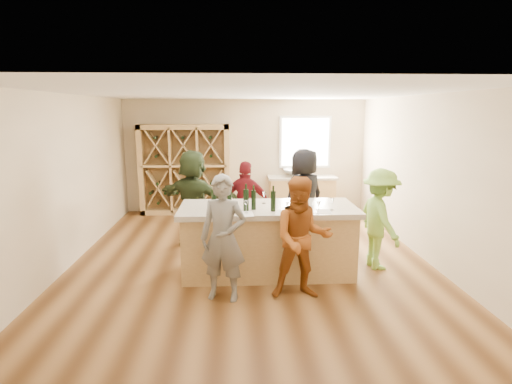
{
  "coord_description": "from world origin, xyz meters",
  "views": [
    {
      "loc": [
        -0.24,
        -6.54,
        2.53
      ],
      "look_at": [
        0.1,
        0.2,
        1.15
      ],
      "focal_mm": 28.0,
      "sensor_mm": 36.0,
      "label": 1
    }
  ],
  "objects_px": {
    "person_near_left": "(223,238)",
    "wine_bottle_f": "(273,201)",
    "tasting_counter_base": "(268,242)",
    "person_far_right": "(304,197)",
    "sink": "(294,173)",
    "person_far_mid": "(246,204)",
    "wine_bottle_d": "(246,200)",
    "person_near_right": "(302,238)",
    "wine_bottle_a": "(214,199)",
    "wine_rack": "(185,170)",
    "wine_bottle_b": "(222,202)",
    "person_server": "(380,219)",
    "wine_bottle_e": "(254,200)",
    "person_far_left": "(194,198)",
    "wine_bottle_c": "(230,199)"
  },
  "relations": [
    {
      "from": "person_near_left",
      "to": "wine_bottle_f",
      "type": "height_order",
      "value": "person_near_left"
    },
    {
      "from": "tasting_counter_base",
      "to": "person_far_right",
      "type": "distance_m",
      "value": 1.7
    },
    {
      "from": "sink",
      "to": "person_far_mid",
      "type": "bearing_deg",
      "value": -117.02
    },
    {
      "from": "person_near_left",
      "to": "person_far_right",
      "type": "bearing_deg",
      "value": 70.92
    },
    {
      "from": "person_near_left",
      "to": "person_far_right",
      "type": "relative_size",
      "value": 0.94
    },
    {
      "from": "wine_bottle_d",
      "to": "person_far_right",
      "type": "xyz_separation_m",
      "value": [
        1.15,
        1.7,
        -0.33
      ]
    },
    {
      "from": "tasting_counter_base",
      "to": "person_far_right",
      "type": "xyz_separation_m",
      "value": [
        0.81,
        1.44,
        0.41
      ]
    },
    {
      "from": "person_near_right",
      "to": "wine_bottle_f",
      "type": "height_order",
      "value": "person_near_right"
    },
    {
      "from": "wine_bottle_a",
      "to": "person_near_left",
      "type": "height_order",
      "value": "person_near_left"
    },
    {
      "from": "wine_rack",
      "to": "wine_bottle_b",
      "type": "distance_m",
      "value": 4.24
    },
    {
      "from": "tasting_counter_base",
      "to": "person_server",
      "type": "height_order",
      "value": "person_server"
    },
    {
      "from": "wine_bottle_d",
      "to": "person_far_right",
      "type": "distance_m",
      "value": 2.08
    },
    {
      "from": "wine_rack",
      "to": "wine_bottle_e",
      "type": "xyz_separation_m",
      "value": [
        1.52,
        -4.02,
        0.12
      ]
    },
    {
      "from": "person_server",
      "to": "person_far_right",
      "type": "height_order",
      "value": "person_far_right"
    },
    {
      "from": "sink",
      "to": "wine_bottle_b",
      "type": "height_order",
      "value": "wine_bottle_b"
    },
    {
      "from": "wine_bottle_b",
      "to": "person_near_left",
      "type": "relative_size",
      "value": 0.17
    },
    {
      "from": "wine_bottle_a",
      "to": "wine_bottle_e",
      "type": "relative_size",
      "value": 1.05
    },
    {
      "from": "person_far_right",
      "to": "person_far_left",
      "type": "xyz_separation_m",
      "value": [
        -2.1,
        -0.07,
        0.0
      ]
    },
    {
      "from": "person_far_right",
      "to": "wine_bottle_f",
      "type": "height_order",
      "value": "person_far_right"
    },
    {
      "from": "wine_rack",
      "to": "person_far_mid",
      "type": "bearing_deg",
      "value": -60.33
    },
    {
      "from": "tasting_counter_base",
      "to": "person_far_left",
      "type": "height_order",
      "value": "person_far_left"
    },
    {
      "from": "wine_bottle_e",
      "to": "person_server",
      "type": "height_order",
      "value": "person_server"
    },
    {
      "from": "person_far_mid",
      "to": "wine_bottle_d",
      "type": "bearing_deg",
      "value": 106.19
    },
    {
      "from": "wine_bottle_e",
      "to": "wine_bottle_f",
      "type": "xyz_separation_m",
      "value": [
        0.28,
        -0.12,
        0.01
      ]
    },
    {
      "from": "person_near_right",
      "to": "person_server",
      "type": "relative_size",
      "value": 1.03
    },
    {
      "from": "sink",
      "to": "wine_bottle_d",
      "type": "relative_size",
      "value": 1.68
    },
    {
      "from": "wine_rack",
      "to": "wine_bottle_d",
      "type": "height_order",
      "value": "wine_rack"
    },
    {
      "from": "wine_rack",
      "to": "person_far_right",
      "type": "relative_size",
      "value": 1.2
    },
    {
      "from": "wine_rack",
      "to": "person_near_right",
      "type": "bearing_deg",
      "value": -65.56
    },
    {
      "from": "wine_rack",
      "to": "person_near_left",
      "type": "distance_m",
      "value": 4.83
    },
    {
      "from": "wine_bottle_c",
      "to": "wine_bottle_f",
      "type": "distance_m",
      "value": 0.67
    },
    {
      "from": "wine_rack",
      "to": "sink",
      "type": "xyz_separation_m",
      "value": [
        2.7,
        -0.07,
        -0.09
      ]
    },
    {
      "from": "wine_bottle_c",
      "to": "wine_bottle_d",
      "type": "bearing_deg",
      "value": -34.61
    },
    {
      "from": "sink",
      "to": "person_near_left",
      "type": "xyz_separation_m",
      "value": [
        -1.62,
        -4.63,
        -0.15
      ]
    },
    {
      "from": "person_server",
      "to": "person_far_left",
      "type": "height_order",
      "value": "person_far_left"
    },
    {
      "from": "tasting_counter_base",
      "to": "person_far_mid",
      "type": "relative_size",
      "value": 1.61
    },
    {
      "from": "wine_bottle_e",
      "to": "person_far_mid",
      "type": "height_order",
      "value": "person_far_mid"
    },
    {
      "from": "person_server",
      "to": "person_near_right",
      "type": "bearing_deg",
      "value": 117.14
    },
    {
      "from": "sink",
      "to": "person_far_right",
      "type": "xyz_separation_m",
      "value": [
        -0.15,
        -2.33,
        -0.1
      ]
    },
    {
      "from": "wine_rack",
      "to": "wine_bottle_e",
      "type": "bearing_deg",
      "value": -69.33
    },
    {
      "from": "sink",
      "to": "wine_bottle_a",
      "type": "bearing_deg",
      "value": -114.7
    },
    {
      "from": "person_server",
      "to": "wine_rack",
      "type": "bearing_deg",
      "value": 36.1
    },
    {
      "from": "wine_bottle_a",
      "to": "wine_bottle_b",
      "type": "distance_m",
      "value": 0.21
    },
    {
      "from": "person_near_right",
      "to": "wine_bottle_a",
      "type": "bearing_deg",
      "value": 148.08
    },
    {
      "from": "wine_bottle_e",
      "to": "person_near_right",
      "type": "xyz_separation_m",
      "value": [
        0.62,
        -0.69,
        -0.38
      ]
    },
    {
      "from": "wine_bottle_a",
      "to": "person_near_right",
      "type": "height_order",
      "value": "person_near_right"
    },
    {
      "from": "sink",
      "to": "person_near_right",
      "type": "distance_m",
      "value": 4.68
    },
    {
      "from": "wine_rack",
      "to": "tasting_counter_base",
      "type": "xyz_separation_m",
      "value": [
        1.75,
        -3.84,
        -0.6
      ]
    },
    {
      "from": "tasting_counter_base",
      "to": "wine_bottle_c",
      "type": "bearing_deg",
      "value": -170.53
    },
    {
      "from": "tasting_counter_base",
      "to": "person_far_mid",
      "type": "xyz_separation_m",
      "value": [
        -0.31,
        1.3,
        0.31
      ]
    }
  ]
}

